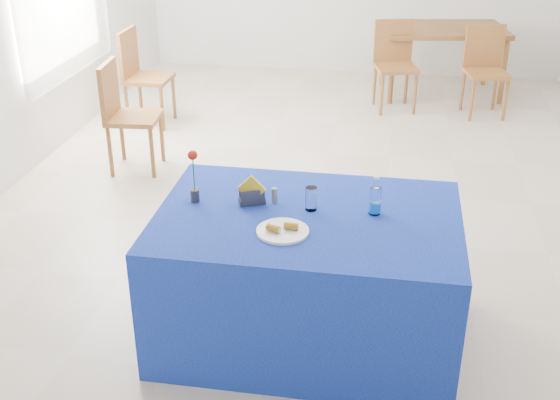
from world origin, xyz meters
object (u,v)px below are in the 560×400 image
object	(u,v)px
oak_table	(444,34)
chair_win_a	(123,109)
chair_bg_right	(485,64)
blue_table	(307,276)
plate	(283,231)
chair_win_b	(140,70)
water_bottle	(375,201)
chair_bg_left	(395,58)

from	to	relation	value
oak_table	chair_win_a	world-z (taller)	chair_win_a
oak_table	chair_bg_right	xyz separation A→B (m)	(0.40, -0.59, -0.16)
blue_table	chair_win_a	distance (m)	2.77
plate	oak_table	distance (m)	4.98
chair_win_b	plate	bearing A→B (deg)	-148.72
water_bottle	chair_win_a	xyz separation A→B (m)	(-2.17, 2.00, -0.29)
blue_table	chair_bg_left	world-z (taller)	chair_bg_left
chair_win_a	water_bottle	bearing A→B (deg)	-137.66
oak_table	chair_bg_right	size ratio (longest dim) A/B	1.57
plate	chair_bg_right	world-z (taller)	chair_bg_right
plate	chair_win_b	world-z (taller)	chair_win_b
oak_table	chair_win_b	xyz separation A→B (m)	(-2.98, -1.48, -0.13)
plate	water_bottle	size ratio (longest dim) A/B	1.24
oak_table	water_bottle	bearing A→B (deg)	-96.94
oak_table	chair_bg_right	bearing A→B (deg)	-55.74
plate	chair_win_a	bearing A→B (deg)	127.19
plate	chair_bg_left	bearing A→B (deg)	83.60
chair_bg_left	chair_win_b	xyz separation A→B (m)	(-2.47, -0.92, 0.01)
blue_table	chair_bg_left	distance (m)	4.13
blue_table	chair_win_a	size ratio (longest dim) A/B	1.71
oak_table	chair_win_b	distance (m)	3.33
oak_table	blue_table	bearing A→B (deg)	-100.94
chair_bg_left	chair_win_b	world-z (taller)	chair_win_b
chair_win_a	chair_bg_right	bearing A→B (deg)	-62.53
blue_table	chair_win_b	xyz separation A→B (m)	(-2.08, 3.18, 0.16)
water_bottle	chair_win_b	world-z (taller)	water_bottle
oak_table	chair_win_b	bearing A→B (deg)	-153.62
chair_bg_right	blue_table	bearing A→B (deg)	-119.35
blue_table	oak_table	xyz separation A→B (m)	(0.90, 4.66, 0.30)
chair_bg_right	water_bottle	bearing A→B (deg)	-115.12
chair_win_a	chair_win_b	bearing A→B (deg)	7.62
plate	chair_bg_right	distance (m)	4.51
oak_table	chair_bg_left	bearing A→B (deg)	-132.92
chair_bg_left	chair_win_a	size ratio (longest dim) A/B	0.98
water_bottle	oak_table	xyz separation A→B (m)	(0.56, 4.59, -0.15)
plate	oak_table	xyz separation A→B (m)	(1.00, 4.87, -0.09)
chair_bg_right	chair_win_b	world-z (taller)	chair_win_b
chair_win_a	blue_table	bearing A→B (deg)	-143.61
chair_bg_right	chair_win_a	distance (m)	3.72
blue_table	chair_win_b	size ratio (longest dim) A/B	1.70
oak_table	chair_win_a	distance (m)	3.77
blue_table	oak_table	size ratio (longest dim) A/B	1.13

